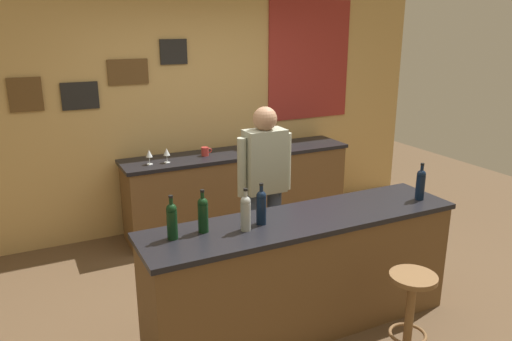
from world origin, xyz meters
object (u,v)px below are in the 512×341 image
wine_bottle_d (261,206)px  wine_bottle_e (421,183)px  wine_glass_b (167,152)px  coffee_mug (205,151)px  wine_bottle_a (172,220)px  bartender (265,183)px  bar_stool (411,304)px  wine_glass_e (283,138)px  wine_glass_a (149,154)px  wine_glass_d (252,139)px  wine_glass_c (240,141)px  wine_bottle_c (246,212)px  wine_bottle_b (203,213)px

wine_bottle_d → wine_bottle_e: same height
wine_glass_b → coffee_mug: bearing=11.2°
wine_bottle_a → coffee_mug: 2.21m
bartender → wine_bottle_e: (0.96, -0.89, 0.12)m
wine_bottle_e → coffee_mug: size_ratio=2.45×
bar_stool → wine_bottle_a: (-1.42, 0.77, 0.60)m
bartender → wine_bottle_d: size_ratio=5.29×
wine_glass_e → wine_bottle_a: bearing=-134.9°
bar_stool → wine_glass_b: bearing=108.5°
wine_glass_e → bar_stool: bearing=-101.0°
wine_glass_a → bartender: bearing=-58.3°
wine_glass_e → wine_glass_d: bearing=161.5°
wine_glass_b → wine_glass_d: (1.07, 0.18, 0.00)m
wine_bottle_d → wine_glass_a: size_ratio=1.97×
wine_bottle_d → wine_glass_c: size_ratio=1.97×
wine_bottle_a → wine_bottle_d: bearing=-3.3°
bar_stool → wine_glass_c: size_ratio=4.39×
bartender → wine_glass_b: (-0.54, 1.16, 0.07)m
wine_bottle_c → wine_bottle_d: 0.16m
wine_bottle_a → wine_glass_b: wine_bottle_a is taller
bartender → wine_bottle_d: 0.89m
wine_bottle_e → wine_glass_c: (-0.60, 2.20, -0.05)m
wine_bottle_e → wine_glass_b: (-1.51, 2.05, -0.05)m
wine_glass_c → coffee_mug: bearing=-172.2°
bartender → wine_glass_a: bearing=121.7°
wine_glass_a → bar_stool: bearing=-68.2°
wine_bottle_a → wine_glass_c: (1.43, 2.04, -0.05)m
bar_stool → wine_bottle_e: wine_bottle_e is taller
wine_glass_d → wine_glass_e: 0.37m
wine_bottle_d → wine_glass_e: (1.30, 1.99, -0.05)m
wine_bottle_e → wine_glass_c: 2.28m
wine_bottle_e → wine_glass_b: wine_bottle_e is taller
wine_glass_b → wine_glass_d: bearing=9.3°
bartender → wine_glass_d: size_ratio=10.45×
wine_glass_e → wine_glass_c: bearing=170.1°
wine_bottle_d → wine_glass_d: size_ratio=1.97×
wine_glass_e → wine_glass_b: bearing=-177.6°
wine_bottle_d → wine_glass_e: wine_bottle_d is taller
wine_bottle_b → wine_glass_a: (0.12, 1.89, -0.05)m
wine_bottle_a → wine_glass_a: wine_bottle_a is taller
wine_glass_c → wine_glass_e: (0.52, -0.09, 0.00)m
wine_bottle_c → wine_glass_c: size_ratio=1.97×
wine_glass_d → coffee_mug: size_ratio=1.24×
wine_glass_a → wine_bottle_c: bearing=-85.7°
wine_glass_d → wine_glass_e: same height
coffee_mug → wine_bottle_b: bearing=-111.0°
bar_stool → wine_glass_c: 2.87m
wine_bottle_b → wine_glass_d: (1.38, 2.05, -0.05)m
wine_bottle_a → wine_bottle_d: (0.64, -0.04, 0.00)m
wine_bottle_a → wine_bottle_b: size_ratio=1.00×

